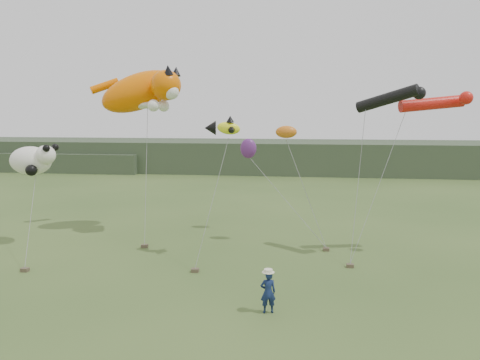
{
  "coord_description": "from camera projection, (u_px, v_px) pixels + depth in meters",
  "views": [
    {
      "loc": [
        3.56,
        -18.05,
        7.62
      ],
      "look_at": [
        0.69,
        3.0,
        4.62
      ],
      "focal_mm": 35.0,
      "sensor_mm": 36.0,
      "label": 1
    }
  ],
  "objects": [
    {
      "name": "ground",
      "position": [
        214.0,
        301.0,
        19.25
      ],
      "size": [
        120.0,
        120.0,
        0.0
      ],
      "primitive_type": "plane",
      "color": "#385123",
      "rests_on": "ground"
    },
    {
      "name": "festival_attendant",
      "position": [
        268.0,
        292.0,
        17.98
      ],
      "size": [
        0.68,
        0.53,
        1.65
      ],
      "primitive_type": "imported",
      "rotation": [
        0.0,
        0.0,
        3.38
      ],
      "color": "#132148",
      "rests_on": "ground"
    },
    {
      "name": "sandbag_anchors",
      "position": [
        210.0,
        259.0,
        24.41
      ],
      "size": [
        16.15,
        5.79,
        0.18
      ],
      "color": "brown",
      "rests_on": "ground"
    },
    {
      "name": "misc_kites",
      "position": [
        263.0,
        142.0,
        28.99
      ],
      "size": [
        3.68,
        3.44,
        2.18
      ],
      "color": "#CC6716",
      "rests_on": "ground"
    },
    {
      "name": "panda_kite",
      "position": [
        33.0,
        160.0,
        26.94
      ],
      "size": [
        2.93,
        1.89,
        1.82
      ],
      "color": "white",
      "rests_on": "ground"
    },
    {
      "name": "tube_kites",
      "position": [
        417.0,
        100.0,
        24.47
      ],
      "size": [
        5.89,
        2.49,
        1.46
      ],
      "color": "black",
      "rests_on": "ground"
    },
    {
      "name": "headland",
      "position": [
        254.0,
        156.0,
        63.24
      ],
      "size": [
        90.0,
        13.0,
        4.0
      ],
      "color": "#2D3D28",
      "rests_on": "ground"
    },
    {
      "name": "fish_kite",
      "position": [
        222.0,
        128.0,
        24.33
      ],
      "size": [
        2.04,
        1.35,
        1.03
      ],
      "color": "yellow",
      "rests_on": "ground"
    },
    {
      "name": "cat_kite",
      "position": [
        145.0,
        91.0,
        29.52
      ],
      "size": [
        6.62,
        4.17,
        3.84
      ],
      "color": "#E56300",
      "rests_on": "ground"
    }
  ]
}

